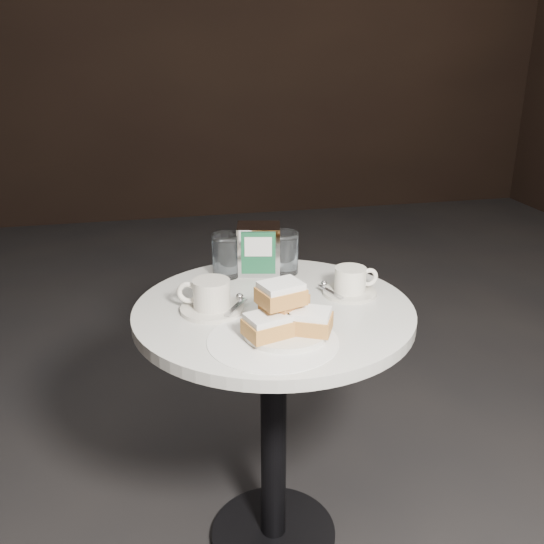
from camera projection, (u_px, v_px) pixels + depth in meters
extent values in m
plane|color=black|center=(273.00, 537.00, 1.78)|extent=(7.00, 7.00, 0.00)
cube|color=black|center=(171.00, 19.00, 4.43)|extent=(6.00, 0.10, 3.00)
cylinder|color=black|center=(273.00, 533.00, 1.77)|extent=(0.36, 0.36, 0.03)
cylinder|color=black|center=(274.00, 434.00, 1.65)|extent=(0.07, 0.07, 0.70)
cylinder|color=white|center=(274.00, 312.00, 1.52)|extent=(0.70, 0.70, 0.03)
cylinder|color=white|center=(273.00, 340.00, 1.34)|extent=(0.31, 0.31, 0.00)
cylinder|color=silver|center=(286.00, 332.00, 1.37)|extent=(0.20, 0.20, 0.01)
cube|color=#C4843C|center=(268.00, 328.00, 1.33)|extent=(0.11, 0.10, 0.04)
cube|color=white|center=(268.00, 318.00, 1.32)|extent=(0.11, 0.09, 0.01)
cube|color=#BF803B|center=(310.00, 323.00, 1.35)|extent=(0.12, 0.11, 0.04)
cube|color=white|center=(310.00, 313.00, 1.34)|extent=(0.11, 0.10, 0.01)
cube|color=#C57F3C|center=(284.00, 304.00, 1.37)|extent=(0.12, 0.12, 0.04)
cube|color=white|center=(284.00, 294.00, 1.36)|extent=(0.11, 0.11, 0.01)
cube|color=#C6843D|center=(281.00, 296.00, 1.34)|extent=(0.11, 0.10, 0.04)
cube|color=white|center=(281.00, 286.00, 1.33)|extent=(0.11, 0.09, 0.01)
cylinder|color=beige|center=(212.00, 309.00, 1.48)|extent=(0.20, 0.20, 0.01)
cylinder|color=silver|center=(212.00, 294.00, 1.47)|extent=(0.12, 0.12, 0.07)
cylinder|color=#936850|center=(211.00, 283.00, 1.46)|extent=(0.11, 0.11, 0.00)
torus|color=white|center=(188.00, 293.00, 1.48)|extent=(0.06, 0.03, 0.06)
cube|color=#B7B8BC|center=(236.00, 307.00, 1.47)|extent=(0.07, 0.10, 0.00)
sphere|color=#B6B6BB|center=(240.00, 297.00, 1.52)|extent=(0.02, 0.02, 0.02)
cylinder|color=beige|center=(350.00, 292.00, 1.58)|extent=(0.15, 0.15, 0.01)
cylinder|color=white|center=(350.00, 279.00, 1.57)|extent=(0.09, 0.09, 0.06)
cylinder|color=#906B4E|center=(351.00, 270.00, 1.56)|extent=(0.08, 0.08, 0.00)
torus|color=white|center=(369.00, 277.00, 1.58)|extent=(0.05, 0.02, 0.05)
cube|color=silver|center=(331.00, 292.00, 1.57)|extent=(0.04, 0.10, 0.00)
sphere|color=#BBBBC0|center=(324.00, 284.00, 1.61)|extent=(0.02, 0.02, 0.02)
cylinder|color=silver|center=(226.00, 255.00, 1.68)|extent=(0.10, 0.10, 0.12)
cylinder|color=silver|center=(226.00, 257.00, 1.69)|extent=(0.09, 0.09, 0.10)
cylinder|color=silver|center=(285.00, 253.00, 1.71)|extent=(0.10, 0.10, 0.12)
cylinder|color=white|center=(285.00, 254.00, 1.71)|extent=(0.08, 0.08, 0.10)
cube|color=silver|center=(259.00, 249.00, 1.71)|extent=(0.14, 0.12, 0.14)
cube|color=#175233|center=(258.00, 253.00, 1.66)|extent=(0.09, 0.02, 0.12)
cube|color=silver|center=(258.00, 247.00, 1.65)|extent=(0.07, 0.02, 0.05)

